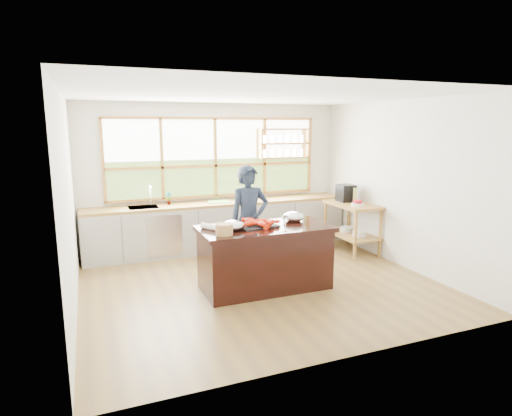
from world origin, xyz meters
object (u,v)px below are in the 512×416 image
island (265,257)px  espresso_machine (346,193)px  wicker_basket (224,229)px  cook (249,220)px

island → espresso_machine: 2.63m
espresso_machine → island: bearing=-147.6°
island → wicker_basket: size_ratio=8.19×
cook → espresso_machine: size_ratio=5.37×
island → cook: (0.02, 0.67, 0.40)m
island → cook: 0.78m
cook → island: bearing=-90.9°
wicker_basket → cook: bearing=52.5°
cook → espresso_machine: (2.17, 0.67, 0.21)m
cook → espresso_machine: 2.28m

